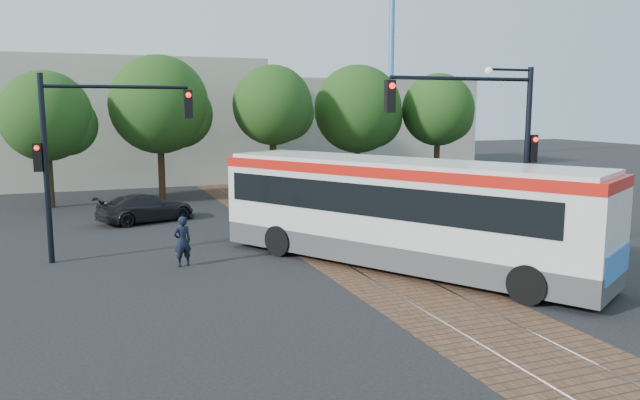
{
  "coord_description": "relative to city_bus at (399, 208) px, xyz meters",
  "views": [
    {
      "loc": [
        -8.36,
        -17.32,
        4.98
      ],
      "look_at": [
        -0.4,
        3.65,
        1.6
      ],
      "focal_mm": 35.0,
      "sensor_mm": 36.0,
      "label": 1
    }
  ],
  "objects": [
    {
      "name": "tree_row",
      "position": [
        0.53,
        16.84,
        2.98
      ],
      "size": [
        26.4,
        5.6,
        7.67
      ],
      "color": "#382314",
      "rests_on": "ground"
    },
    {
      "name": "signal_pole_left",
      "position": [
        -9.05,
        4.42,
        2.0
      ],
      "size": [
        4.99,
        0.34,
        6.0
      ],
      "color": "black",
      "rests_on": "ground"
    },
    {
      "name": "warehouses",
      "position": [
        -1.21,
        29.17,
        1.95
      ],
      "size": [
        40.0,
        13.0,
        8.0
      ],
      "color": "#ADA899",
      "rests_on": "ground"
    },
    {
      "name": "crane",
      "position": [
        17.32,
        34.42,
        9.02
      ],
      "size": [
        8.0,
        0.5,
        18.0
      ],
      "color": "#3F72B2",
      "rests_on": "ground"
    },
    {
      "name": "signal_pole_main",
      "position": [
        3.18,
        -0.39,
        2.29
      ],
      "size": [
        5.49,
        0.46,
        6.0
      ],
      "color": "black",
      "rests_on": "ground"
    },
    {
      "name": "traffic_island",
      "position": [
        4.14,
        -0.48,
        -1.54
      ],
      "size": [
        2.2,
        5.2,
        1.13
      ],
      "color": "gray",
      "rests_on": "ground"
    },
    {
      "name": "trackbed",
      "position": [
        -0.68,
        4.42,
        -1.86
      ],
      "size": [
        3.6,
        40.0,
        0.02
      ],
      "color": "brown",
      "rests_on": "ground"
    },
    {
      "name": "ground",
      "position": [
        -0.68,
        0.42,
        -1.87
      ],
      "size": [
        120.0,
        120.0,
        0.0
      ],
      "primitive_type": "plane",
      "color": "black",
      "rests_on": "ground"
    },
    {
      "name": "parked_car",
      "position": [
        -6.64,
        10.77,
        -1.25
      ],
      "size": [
        4.56,
        3.04,
        1.23
      ],
      "primitive_type": "imported",
      "rotation": [
        0.0,
        0.0,
        1.91
      ],
      "color": "black",
      "rests_on": "ground"
    },
    {
      "name": "city_bus",
      "position": [
        0.0,
        0.0,
        0.0
      ],
      "size": [
        8.73,
        12.06,
        3.35
      ],
      "rotation": [
        0.0,
        0.0,
        0.54
      ],
      "color": "#404042",
      "rests_on": "ground"
    },
    {
      "name": "officer",
      "position": [
        -6.3,
        2.46,
        -1.07
      ],
      "size": [
        0.66,
        0.52,
        1.59
      ],
      "primitive_type": "imported",
      "rotation": [
        0.0,
        0.0,
        3.4
      ],
      "color": "black",
      "rests_on": "ground"
    }
  ]
}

